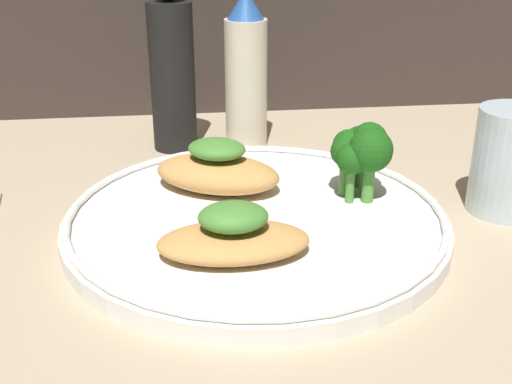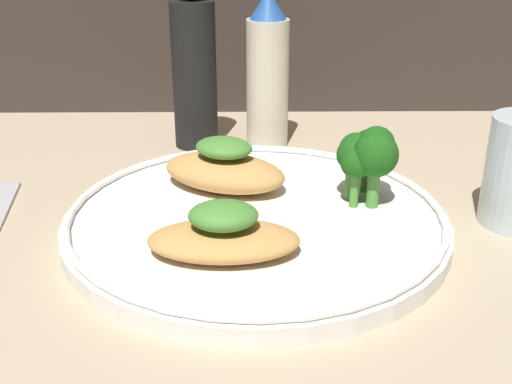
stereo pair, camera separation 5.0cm
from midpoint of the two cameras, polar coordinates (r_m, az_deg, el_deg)
The scene contains 7 objects.
ground_plane at distance 51.80cm, azimuth 2.77°, elevation -4.01°, with size 180.00×180.00×1.00cm, color tan.
plate at distance 51.12cm, azimuth 2.81°, elevation -2.53°, with size 30.47×30.47×2.00cm.
grilled_meat_front at distance 44.69cm, azimuth 0.31°, elevation -3.95°, with size 10.80×6.02×3.91cm.
grilled_meat_middle at distance 55.24cm, azimuth -0.25°, elevation 2.03°, with size 12.63×10.31×4.50cm.
broccoli_bunch at distance 53.05cm, azimuth 12.50°, elevation 3.21°, with size 4.73×6.16×6.33cm.
sauce_bottle at distance 68.39cm, azimuth 3.17°, elevation 10.43°, with size 4.47×4.47×16.40cm.
pepper_grinder at distance 68.19cm, azimuth -3.39°, elevation 10.82°, with size 4.65×4.65×18.32cm.
Camera 2 is at (-0.55, -45.87, 23.69)cm, focal length 45.00 mm.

